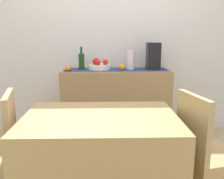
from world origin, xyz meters
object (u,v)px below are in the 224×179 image
Objects in this scene: wine_bottle at (82,61)px; ceramic_vase at (131,60)px; dining_table at (101,164)px; fruit_bowl at (99,67)px; chair_by_corner at (208,175)px; sideboard_console at (116,103)px; coffee_maker at (153,56)px.

ceramic_vase is (0.61, -0.00, 0.01)m from wine_bottle.
ceramic_vase reaches higher than dining_table.
fruit_bowl is 0.92× the size of wine_bottle.
fruit_bowl is 0.30× the size of chair_by_corner.
dining_table is (-0.17, -1.44, -0.07)m from sideboard_console.
fruit_bowl is at bearing 91.55° from dining_table.
chair_by_corner is (0.64, -1.45, -0.17)m from sideboard_console.
fruit_bowl is 0.24× the size of dining_table.
chair_by_corner reaches higher than dining_table.
wine_bottle reaches higher than chair_by_corner.
fruit_bowl is (-0.21, 0.00, 0.47)m from sideboard_console.
ceramic_vase is 0.26× the size of chair_by_corner.
chair_by_corner is (0.81, -0.00, -0.10)m from dining_table.
coffee_maker is 1.42× the size of ceramic_vase.
ceramic_vase reaches higher than sideboard_console.
dining_table is (-0.36, -1.44, -0.62)m from ceramic_vase.
fruit_bowl reaches higher than dining_table.
coffee_maker reaches higher than wine_bottle.
coffee_maker reaches higher than sideboard_console.
dining_table is (-0.64, -1.44, -0.67)m from coffee_maker.
ceramic_vase reaches higher than fruit_bowl.
coffee_maker is (0.90, -0.00, 0.06)m from wine_bottle.
sideboard_console is 1.52× the size of chair_by_corner.
coffee_maker is at bearing 0.00° from ceramic_vase.
chair_by_corner is (0.17, -1.45, -0.77)m from coffee_maker.
ceramic_vase is (-0.28, 0.00, -0.05)m from coffee_maker.
chair_by_corner reaches higher than sideboard_console.
fruit_bowl is 1.54m from dining_table.
wine_bottle is 1.94m from chair_by_corner.
chair_by_corner is (0.46, -1.45, -0.72)m from ceramic_vase.
fruit_bowl is 1.80m from chair_by_corner.
sideboard_console is at bearing 113.88° from chair_by_corner.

